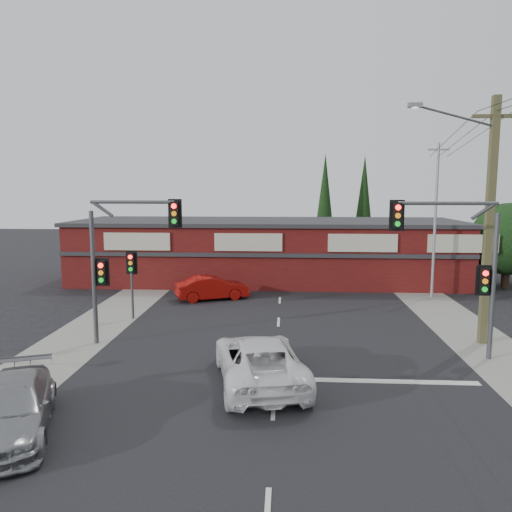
# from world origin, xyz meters

# --- Properties ---
(ground) EXTENTS (120.00, 120.00, 0.00)m
(ground) POSITION_xyz_m (0.00, 0.00, 0.00)
(ground) COLOR black
(ground) RESTS_ON ground
(road_strip) EXTENTS (14.00, 70.00, 0.01)m
(road_strip) POSITION_xyz_m (0.00, 5.00, 0.01)
(road_strip) COLOR black
(road_strip) RESTS_ON ground
(verge_left) EXTENTS (3.00, 70.00, 0.02)m
(verge_left) POSITION_xyz_m (-8.50, 5.00, 0.01)
(verge_left) COLOR gray
(verge_left) RESTS_ON ground
(verge_right) EXTENTS (3.00, 70.00, 0.02)m
(verge_right) POSITION_xyz_m (8.50, 5.00, 0.01)
(verge_right) COLOR gray
(verge_right) RESTS_ON ground
(stop_line) EXTENTS (6.50, 0.35, 0.01)m
(stop_line) POSITION_xyz_m (3.50, -1.50, 0.01)
(stop_line) COLOR silver
(stop_line) RESTS_ON ground
(white_suv) EXTENTS (3.69, 6.05, 1.57)m
(white_suv) POSITION_xyz_m (-0.52, -1.84, 0.78)
(white_suv) COLOR white
(white_suv) RESTS_ON ground
(silver_suv) EXTENTS (3.51, 5.17, 1.39)m
(silver_suv) POSITION_xyz_m (-6.78, -5.70, 0.70)
(silver_suv) COLOR gray
(silver_suv) RESTS_ON ground
(red_sedan) EXTENTS (4.42, 2.91, 1.38)m
(red_sedan) POSITION_xyz_m (-3.92, 10.53, 0.69)
(red_sedan) COLOR #950D09
(red_sedan) RESTS_ON ground
(lane_dashes) EXTENTS (0.12, 44.36, 0.01)m
(lane_dashes) POSITION_xyz_m (0.00, 3.38, 0.01)
(lane_dashes) COLOR silver
(lane_dashes) RESTS_ON ground
(shop_building) EXTENTS (27.30, 8.40, 4.22)m
(shop_building) POSITION_xyz_m (-0.99, 16.99, 2.13)
(shop_building) COLOR #4C0F0F
(shop_building) RESTS_ON ground
(tree_cluster) EXTENTS (5.90, 5.10, 5.50)m
(tree_cluster) POSITION_xyz_m (14.69, 15.44, 2.90)
(tree_cluster) COLOR #2D2116
(tree_cluster) RESTS_ON ground
(conifer_near) EXTENTS (1.80, 1.80, 9.25)m
(conifer_near) POSITION_xyz_m (3.50, 24.00, 5.48)
(conifer_near) COLOR #2D2116
(conifer_near) RESTS_ON ground
(conifer_far) EXTENTS (1.80, 1.80, 9.25)m
(conifer_far) POSITION_xyz_m (7.00, 26.00, 5.48)
(conifer_far) COLOR #2D2116
(conifer_far) RESTS_ON ground
(traffic_mast_left) EXTENTS (3.77, 0.27, 5.97)m
(traffic_mast_left) POSITION_xyz_m (-6.43, 2.00, 3.93)
(traffic_mast_left) COLOR #47494C
(traffic_mast_left) RESTS_ON ground
(traffic_mast_right) EXTENTS (3.96, 0.27, 5.97)m
(traffic_mast_right) POSITION_xyz_m (6.86, 1.00, 3.95)
(traffic_mast_right) COLOR #47494C
(traffic_mast_right) RESTS_ON ground
(pedestal_signal) EXTENTS (0.55, 0.27, 3.38)m
(pedestal_signal) POSITION_xyz_m (-7.20, 6.01, 2.41)
(pedestal_signal) COLOR #47494C
(pedestal_signal) RESTS_ON ground
(utility_pole) EXTENTS (4.38, 0.59, 10.00)m
(utility_pole) POSITION_xyz_m (8.36, 2.99, 5.40)
(utility_pole) COLOR brown
(utility_pole) RESTS_ON ground
(steel_pole) EXTENTS (1.20, 0.16, 9.00)m
(steel_pole) POSITION_xyz_m (9.00, 12.00, 4.70)
(steel_pole) COLOR gray
(steel_pole) RESTS_ON ground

